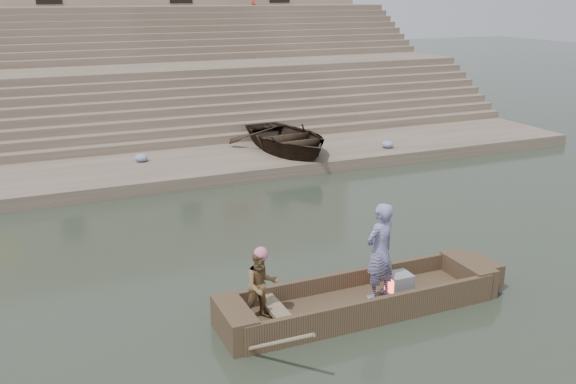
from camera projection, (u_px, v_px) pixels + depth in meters
ground at (242, 265)px, 14.28m from camera, size 120.00×120.00×0.00m
lower_landing at (162, 170)px, 21.21m from camera, size 32.00×4.00×0.40m
mid_landing at (122, 101)px, 27.41m from camera, size 32.00×3.00×2.80m
upper_landing at (98, 58)px, 33.17m from camera, size 32.00×3.00×5.20m
ghat_steps at (115, 86)px, 28.77m from camera, size 32.00×11.00×5.20m
main_rowboat at (360, 306)px, 12.21m from camera, size 5.00×1.30×0.22m
rowboat_trim at (370, 295)px, 12.22m from camera, size 6.04×2.63×2.01m
standing_man at (380, 251)px, 12.01m from camera, size 0.81×0.65×1.93m
rowing_man at (261, 285)px, 11.29m from camera, size 0.65×0.51×1.34m
television at (399, 283)px, 12.44m from camera, size 0.46×0.42×0.40m
beached_rowboat at (288, 138)px, 22.74m from camera, size 3.66×4.90×0.97m
cloth_bundles at (140, 163)px, 20.82m from camera, size 18.43×2.06×0.26m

